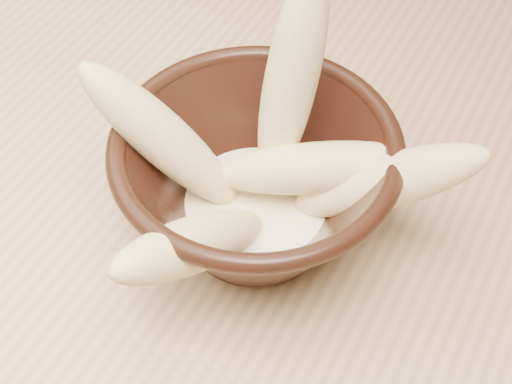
# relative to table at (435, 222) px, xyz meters

# --- Properties ---
(table) EXTENTS (1.20, 0.80, 0.75)m
(table) POSITION_rel_table_xyz_m (0.00, 0.00, 0.00)
(table) COLOR #D9AF77
(table) RESTS_ON ground
(bowl) EXTENTS (0.20, 0.20, 0.11)m
(bowl) POSITION_rel_table_xyz_m (-0.11, -0.14, 0.14)
(bowl) COLOR black
(bowl) RESTS_ON table
(milk_puddle) EXTENTS (0.11, 0.11, 0.02)m
(milk_puddle) POSITION_rel_table_xyz_m (-0.11, -0.14, 0.11)
(milk_puddle) COLOR #F9EDC9
(milk_puddle) RESTS_ON bowl
(banana_upright) EXTENTS (0.05, 0.09, 0.18)m
(banana_upright) POSITION_rel_table_xyz_m (-0.11, -0.09, 0.20)
(banana_upright) COLOR #DFCD84
(banana_upright) RESTS_ON bowl
(banana_left) EXTENTS (0.13, 0.07, 0.14)m
(banana_left) POSITION_rel_table_xyz_m (-0.18, -0.16, 0.18)
(banana_left) COLOR #DFCD84
(banana_left) RESTS_ON bowl
(banana_right) EXTENTS (0.15, 0.07, 0.12)m
(banana_right) POSITION_rel_table_xyz_m (-0.03, -0.11, 0.16)
(banana_right) COLOR #DFCD84
(banana_right) RESTS_ON bowl
(banana_across) EXTENTS (0.16, 0.09, 0.07)m
(banana_across) POSITION_rel_table_xyz_m (-0.08, -0.12, 0.16)
(banana_across) COLOR #DFCD84
(banana_across) RESTS_ON bowl
(banana_front) EXTENTS (0.07, 0.15, 0.11)m
(banana_front) POSITION_rel_table_xyz_m (-0.12, -0.22, 0.16)
(banana_front) COLOR #DFCD84
(banana_front) RESTS_ON bowl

